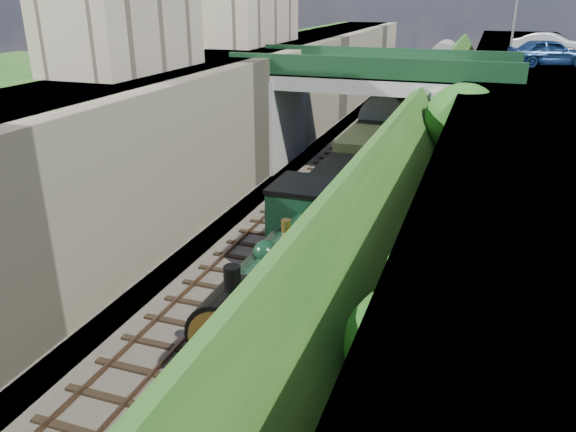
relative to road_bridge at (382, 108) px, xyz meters
The scene contains 18 objects.
trackbed 5.72m from the road_bridge, 103.28° to the right, with size 10.00×90.00×0.20m, color #473F38.
retaining_wall 7.61m from the road_bridge, 148.17° to the right, with size 1.00×90.00×7.00m, color #756B56.
street_plateau_left 10.73m from the road_bridge, 158.09° to the right, with size 6.00×90.00×7.00m, color #262628.
street_plateau_right 9.49m from the road_bridge, 25.06° to the right, with size 8.00×90.00×6.25m, color #262628.
embankment_slope 6.95m from the road_bridge, 53.56° to the right, with size 4.74×90.00×6.47m.
track_left 6.27m from the road_bridge, 126.35° to the right, with size 2.50×90.00×0.20m.
track_right 5.54m from the road_bridge, 86.34° to the right, with size 2.50×90.00×0.20m.
road_bridge is the anchor object (origin of this frame).
building_near 15.27m from the road_bridge, 136.24° to the right, with size 4.00×8.00×4.00m, color gray.
tree 7.67m from the road_bridge, 49.46° to the right, with size 3.60×3.80×6.60m.
lamppost 11.83m from the road_bridge, 48.60° to the left, with size 0.87×0.15×6.00m.
car_blue 10.82m from the road_bridge, 29.91° to the left, with size 1.91×4.75×1.62m, color navy.
car_silver 14.67m from the road_bridge, 48.78° to the left, with size 1.70×4.89×1.61m, color silver.
locomotive 17.98m from the road_bridge, 89.18° to the right, with size 3.10×10.22×3.83m.
tender 10.77m from the road_bridge, 88.60° to the right, with size 2.70×6.00×3.05m.
coach_front 2.94m from the road_bridge, 83.11° to the left, with size 2.90×18.00×3.70m.
coach_middle 21.02m from the road_bridge, 89.30° to the left, with size 2.90×18.00×3.70m.
coach_rear 39.77m from the road_bridge, 89.63° to the left, with size 2.90×18.00×3.70m.
Camera 1 is at (6.73, -9.24, 10.40)m, focal length 35.00 mm.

